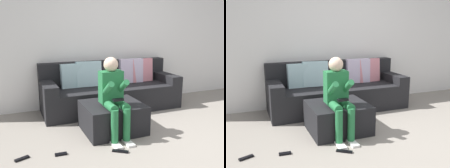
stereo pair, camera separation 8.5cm
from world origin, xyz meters
TOP-DOWN VIEW (x-y plane):
  - ground_plane at (0.00, 0.00)m, footprint 8.30×8.30m
  - wall_back at (0.00, 2.23)m, footprint 6.38×0.10m
  - couch_sectional at (-0.17, 1.82)m, footprint 2.49×0.85m
  - ottoman at (-0.54, 0.83)m, footprint 0.83×0.75m
  - person_seated at (-0.60, 0.64)m, footprint 0.31×0.60m
  - remote_near_ottoman at (-0.70, 0.18)m, footprint 0.19×0.15m
  - remote_by_storage_bin at (-1.38, 0.39)m, footprint 0.14×0.06m
  - remote_under_side_table at (-1.82, 0.45)m, footprint 0.17×0.10m

SIDE VIEW (x-z plane):
  - ground_plane at x=0.00m, z-range 0.00..0.00m
  - remote_near_ottoman at x=-0.70m, z-range 0.00..0.02m
  - remote_by_storage_bin at x=-1.38m, z-range 0.00..0.02m
  - remote_under_side_table at x=-1.82m, z-range 0.00..0.02m
  - ottoman at x=-0.54m, z-range 0.00..0.41m
  - couch_sectional at x=-0.17m, z-range -0.11..0.78m
  - person_seated at x=-0.60m, z-range 0.07..1.16m
  - wall_back at x=0.00m, z-range 0.00..2.61m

